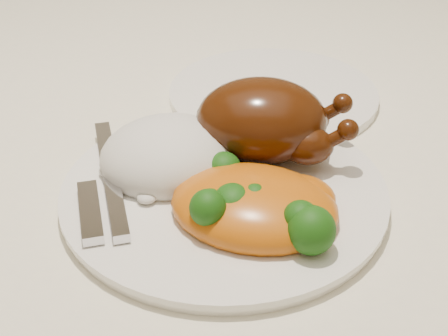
{
  "coord_description": "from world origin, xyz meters",
  "views": [
    {
      "loc": [
        0.13,
        -0.57,
        1.11
      ],
      "look_at": [
        0.13,
        -0.12,
        0.8
      ],
      "focal_mm": 50.0,
      "sensor_mm": 36.0,
      "label": 1
    }
  ],
  "objects_px": {
    "roast_chicken": "(265,121)",
    "dinner_plate": "(224,192)",
    "dining_table": "(116,210)",
    "side_plate": "(273,94)"
  },
  "relations": [
    {
      "from": "dining_table",
      "to": "roast_chicken",
      "type": "distance_m",
      "value": 0.23
    },
    {
      "from": "side_plate",
      "to": "roast_chicken",
      "type": "relative_size",
      "value": 1.58
    },
    {
      "from": "dinner_plate",
      "to": "roast_chicken",
      "type": "distance_m",
      "value": 0.08
    },
    {
      "from": "side_plate",
      "to": "roast_chicken",
      "type": "xyz_separation_m",
      "value": [
        -0.02,
        -0.14,
        0.04
      ]
    },
    {
      "from": "dining_table",
      "to": "side_plate",
      "type": "bearing_deg",
      "value": 24.2
    },
    {
      "from": "dining_table",
      "to": "side_plate",
      "type": "xyz_separation_m",
      "value": [
        0.18,
        0.08,
        0.11
      ]
    },
    {
      "from": "roast_chicken",
      "to": "dinner_plate",
      "type": "bearing_deg",
      "value": -122.61
    },
    {
      "from": "dinner_plate",
      "to": "roast_chicken",
      "type": "xyz_separation_m",
      "value": [
        0.04,
        0.05,
        0.04
      ]
    },
    {
      "from": "dinner_plate",
      "to": "side_plate",
      "type": "bearing_deg",
      "value": 73.93
    },
    {
      "from": "dining_table",
      "to": "roast_chicken",
      "type": "height_order",
      "value": "roast_chicken"
    }
  ]
}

